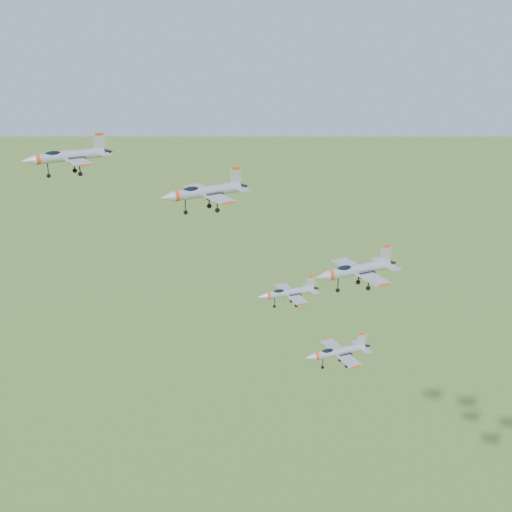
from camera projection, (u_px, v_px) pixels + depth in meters
jet_lead at (67, 156)px, 94.60m from camera, size 12.57×10.32×3.37m
jet_left_high at (204, 192)px, 95.86m from camera, size 13.38×11.01×3.58m
jet_right_high at (356, 270)px, 92.21m from camera, size 12.76×10.59×3.41m
jet_left_low at (288, 293)px, 116.00m from camera, size 11.12×9.35×2.99m
jet_right_low at (337, 352)px, 106.54m from camera, size 11.32×9.48×3.03m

